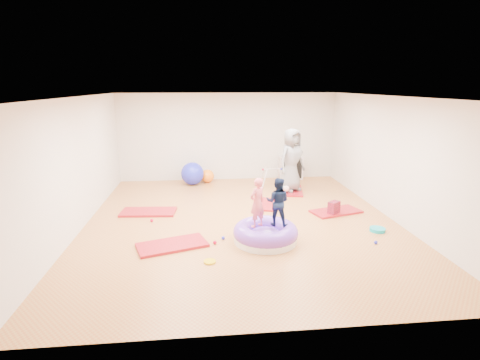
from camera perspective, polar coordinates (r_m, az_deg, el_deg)
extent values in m
cube|color=#B38141|center=(8.65, 0.21, -6.28)|extent=(7.00, 8.00, 0.01)
cube|color=white|center=(8.10, 0.22, 12.60)|extent=(7.00, 8.00, 0.01)
cube|color=beige|center=(12.19, -1.81, 6.57)|extent=(7.00, 0.01, 2.80)
cube|color=beige|center=(4.46, 5.77, -7.39)|extent=(7.00, 0.01, 2.80)
cube|color=beige|center=(8.63, -23.58, 2.13)|extent=(0.01, 8.00, 2.80)
cube|color=beige|center=(9.31, 22.21, 3.08)|extent=(0.01, 8.00, 2.80)
cube|color=#BC183C|center=(7.48, -10.30, -9.72)|extent=(1.45, 1.04, 0.05)
cube|color=#BC183C|center=(9.44, -13.77, -4.74)|extent=(1.36, 0.76, 0.05)
cube|color=#BC183C|center=(9.78, 4.41, -3.71)|extent=(0.81, 1.17, 0.04)
cube|color=#BC183C|center=(9.50, 14.41, -4.67)|extent=(1.32, 0.92, 0.05)
cube|color=#BC183C|center=(11.10, 7.88, -1.59)|extent=(0.83, 1.29, 0.05)
cylinder|color=white|center=(7.58, 3.90, -8.82)|extent=(1.25, 1.25, 0.14)
torus|color=purple|center=(7.52, 3.92, -7.90)|extent=(1.30, 1.30, 0.34)
ellipsoid|color=purple|center=(7.56, 3.91, -8.47)|extent=(0.69, 0.69, 0.31)
imported|color=#F26371|center=(7.27, 2.65, -3.10)|extent=(0.43, 0.40, 0.99)
imported|color=#0E1A38|center=(7.38, 5.76, -2.97)|extent=(0.57, 0.51, 0.97)
imported|color=slate|center=(10.82, 7.86, 3.04)|extent=(1.05, 0.95, 1.81)
ellipsoid|color=#9BCBDF|center=(10.86, 6.88, -1.21)|extent=(0.37, 0.24, 0.21)
sphere|color=beige|center=(10.70, 7.09, -1.32)|extent=(0.17, 0.17, 0.17)
sphere|color=#C2022D|center=(8.82, -13.31, -6.02)|extent=(0.07, 0.07, 0.07)
sphere|color=#2329CD|center=(7.66, -2.58, -8.81)|extent=(0.07, 0.07, 0.07)
sphere|color=#C2022D|center=(9.73, 13.87, -4.11)|extent=(0.07, 0.07, 0.07)
sphere|color=yellow|center=(10.05, 2.71, -3.11)|extent=(0.07, 0.07, 0.07)
sphere|color=#C2022D|center=(7.46, -3.85, -9.47)|extent=(0.07, 0.07, 0.07)
sphere|color=#C2022D|center=(7.75, 4.88, -8.55)|extent=(0.07, 0.07, 0.07)
sphere|color=green|center=(7.59, 3.12, -9.05)|extent=(0.07, 0.07, 0.07)
sphere|color=#2329CD|center=(7.91, 19.99, -8.92)|extent=(0.07, 0.07, 0.07)
sphere|color=#2329CD|center=(11.75, -7.26, 0.98)|extent=(0.71, 0.71, 0.71)
sphere|color=orange|center=(11.99, -4.98, 0.60)|extent=(0.42, 0.42, 0.42)
cylinder|color=silver|center=(11.15, 3.77, 0.08)|extent=(0.22, 0.22, 0.58)
cylinder|color=silver|center=(11.62, 3.37, 0.68)|extent=(0.22, 0.22, 0.58)
cylinder|color=silver|center=(11.25, 6.47, 0.15)|extent=(0.22, 0.22, 0.58)
cylinder|color=silver|center=(11.72, 5.96, 0.74)|extent=(0.22, 0.22, 0.58)
cylinder|color=silver|center=(11.37, 4.92, 1.65)|extent=(0.56, 0.03, 0.03)
sphere|color=#C2022D|center=(11.32, 3.53, 1.62)|extent=(0.07, 0.07, 0.07)
sphere|color=#2329CD|center=(11.43, 6.30, 1.68)|extent=(0.07, 0.07, 0.07)
cube|color=silver|center=(12.49, 7.73, 1.89)|extent=(0.76, 0.37, 0.76)
cube|color=black|center=(12.32, 7.93, 1.71)|extent=(0.66, 0.02, 0.66)
cube|color=silver|center=(12.44, 7.79, 1.83)|extent=(0.02, 0.26, 0.67)
cube|color=silver|center=(12.44, 7.79, 1.83)|extent=(0.67, 0.26, 0.02)
cylinder|color=#099EB0|center=(8.59, 20.21, -7.10)|extent=(0.33, 0.33, 0.07)
cube|color=#B2092F|center=(9.27, 14.11, -4.20)|extent=(0.34, 0.32, 0.33)
cylinder|color=yellow|center=(6.77, -4.64, -12.29)|extent=(0.22, 0.22, 0.03)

